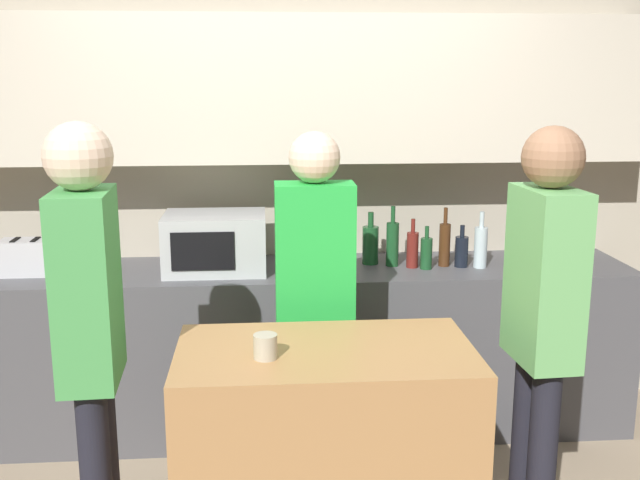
% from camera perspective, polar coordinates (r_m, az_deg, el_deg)
% --- Properties ---
extents(back_wall, '(6.40, 0.40, 2.70)m').
position_cam_1_polar(back_wall, '(4.11, -2.36, 7.43)').
color(back_wall, '#B2A893').
rests_on(back_wall, ground_plane).
extents(back_counter, '(3.60, 0.62, 0.90)m').
position_cam_1_polar(back_counter, '(4.09, -2.07, -8.26)').
color(back_counter, '#4C4C51').
rests_on(back_counter, ground_plane).
extents(kitchen_island, '(1.09, 0.62, 0.93)m').
position_cam_1_polar(kitchen_island, '(2.95, 0.40, -16.72)').
color(kitchen_island, '#B27F4C').
rests_on(kitchen_island, ground_plane).
extents(microwave, '(0.52, 0.39, 0.30)m').
position_cam_1_polar(microwave, '(3.91, -8.00, -0.19)').
color(microwave, '#B7BABC').
rests_on(microwave, back_counter).
extents(toaster, '(0.26, 0.16, 0.18)m').
position_cam_1_polar(toaster, '(4.09, -21.44, -1.22)').
color(toaster, silver).
rests_on(toaster, back_counter).
extents(potted_plant, '(0.14, 0.14, 0.39)m').
position_cam_1_polar(potted_plant, '(4.18, 16.97, 0.89)').
color(potted_plant, '#333D4C').
rests_on(potted_plant, back_counter).
extents(bottle_0, '(0.09, 0.09, 0.28)m').
position_cam_1_polar(bottle_0, '(4.03, 3.87, -0.31)').
color(bottle_0, '#194723').
rests_on(bottle_0, back_counter).
extents(bottle_1, '(0.07, 0.07, 0.32)m').
position_cam_1_polar(bottle_1, '(3.99, 5.54, -0.24)').
color(bottle_1, '#194723').
rests_on(bottle_1, back_counter).
extents(bottle_2, '(0.06, 0.06, 0.26)m').
position_cam_1_polar(bottle_2, '(3.98, 7.06, -0.68)').
color(bottle_2, maroon).
rests_on(bottle_2, back_counter).
extents(bottle_3, '(0.06, 0.06, 0.23)m').
position_cam_1_polar(bottle_3, '(3.96, 8.10, -0.96)').
color(bottle_3, '#194723').
rests_on(bottle_3, back_counter).
extents(bottle_4, '(0.06, 0.06, 0.32)m').
position_cam_1_polar(bottle_4, '(4.03, 9.47, -0.28)').
color(bottle_4, '#472814').
rests_on(bottle_4, back_counter).
extents(bottle_5, '(0.07, 0.07, 0.22)m').
position_cam_1_polar(bottle_5, '(4.03, 10.73, -0.82)').
color(bottle_5, black).
rests_on(bottle_5, back_counter).
extents(bottle_6, '(0.07, 0.07, 0.30)m').
position_cam_1_polar(bottle_6, '(4.03, 12.14, -0.47)').
color(bottle_6, silver).
rests_on(bottle_6, back_counter).
extents(cup_0, '(0.08, 0.08, 0.09)m').
position_cam_1_polar(cup_0, '(2.65, -4.18, -8.09)').
color(cup_0, '#B5AD96').
rests_on(cup_0, kitchen_island).
extents(person_left, '(0.34, 0.22, 1.67)m').
position_cam_1_polar(person_left, '(3.27, -0.40, -3.59)').
color(person_left, black).
rests_on(person_left, ground_plane).
extents(person_center, '(0.23, 0.35, 1.75)m').
position_cam_1_polar(person_center, '(2.73, -17.13, -6.19)').
color(person_center, black).
rests_on(person_center, ground_plane).
extents(person_right, '(0.23, 0.35, 1.73)m').
position_cam_1_polar(person_right, '(2.94, 16.61, -5.19)').
color(person_right, black).
rests_on(person_right, ground_plane).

